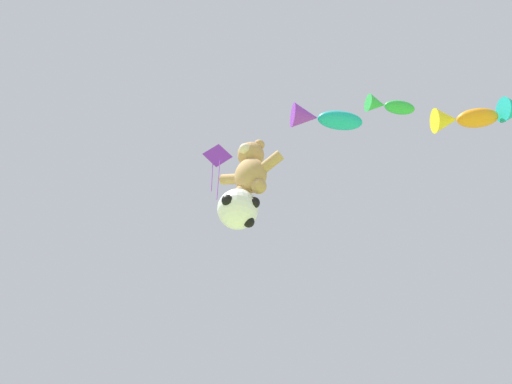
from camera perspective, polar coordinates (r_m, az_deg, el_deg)
teddy_bear_kite at (r=11.26m, az=-0.78°, el=3.34°), size 2.04×0.90×2.07m
soccer_ball_kite at (r=10.57m, az=-2.56°, el=-2.45°), size 1.20×1.20×1.11m
fish_kite_teal at (r=12.02m, az=9.51°, el=10.32°), size 2.05×1.82×0.73m
fish_kite_emerald at (r=13.00m, az=18.34°, el=11.62°), size 1.46×1.34×0.54m
fish_kite_tangerine at (r=13.85m, az=27.29°, el=9.24°), size 2.00×1.44×0.78m
diamond_kite at (r=16.44m, az=-5.56°, el=4.70°), size 1.02×0.77×3.16m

